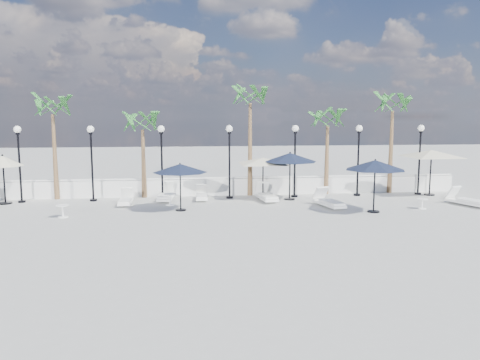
{
  "coord_description": "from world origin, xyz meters",
  "views": [
    {
      "loc": [
        -2.31,
        -17.77,
        4.28
      ],
      "look_at": [
        0.09,
        2.58,
        1.5
      ],
      "focal_mm": 35.0,
      "sensor_mm": 36.0,
      "label": 1
    }
  ],
  "objects": [
    {
      "name": "side_table_2",
      "position": [
        8.69,
        2.58,
        0.29
      ],
      "size": [
        0.49,
        0.49,
        0.48
      ],
      "color": "white",
      "rests_on": "ground"
    },
    {
      "name": "lounger_5",
      "position": [
        -1.49,
        6.22,
        0.22
      ],
      "size": [
        0.61,
        1.8,
        0.67
      ],
      "rotation": [
        0.0,
        0.0,
        -0.02
      ],
      "color": "white",
      "rests_on": "ground"
    },
    {
      "name": "lamppost_0",
      "position": [
        -10.5,
        6.5,
        2.49
      ],
      "size": [
        0.36,
        0.36,
        3.84
      ],
      "color": "black",
      "rests_on": "ground"
    },
    {
      "name": "lamppost_6",
      "position": [
        10.5,
        6.5,
        2.49
      ],
      "size": [
        0.36,
        0.36,
        3.84
      ],
      "color": "black",
      "rests_on": "ground"
    },
    {
      "name": "lounger_2",
      "position": [
        -3.31,
        6.22,
        0.27
      ],
      "size": [
        0.88,
        2.21,
        0.81
      ],
      "rotation": [
        0.0,
        0.0,
        -0.08
      ],
      "color": "white",
      "rests_on": "ground"
    },
    {
      "name": "lamppost_1",
      "position": [
        -7.0,
        6.5,
        2.49
      ],
      "size": [
        0.36,
        0.36,
        3.84
      ],
      "color": "black",
      "rests_on": "ground"
    },
    {
      "name": "balustrade",
      "position": [
        0.0,
        7.5,
        0.47
      ],
      "size": [
        26.0,
        0.3,
        1.01
      ],
      "color": "silver",
      "rests_on": "ground"
    },
    {
      "name": "ground",
      "position": [
        0.0,
        0.0,
        0.0
      ],
      "size": [
        100.0,
        100.0,
        0.0
      ],
      "primitive_type": "plane",
      "color": "#ADADA8",
      "rests_on": "ground"
    },
    {
      "name": "parasol_cream_sq_a",
      "position": [
        1.73,
        6.2,
        2.14
      ],
      "size": [
        4.72,
        4.72,
        2.32
      ],
      "color": "black",
      "rests_on": "ground"
    },
    {
      "name": "lounger_3",
      "position": [
        -5.23,
        5.27,
        0.23
      ],
      "size": [
        0.62,
        1.82,
        0.68
      ],
      "rotation": [
        0.0,
        0.0,
        0.01
      ],
      "color": "white",
      "rests_on": "ground"
    },
    {
      "name": "palm_1",
      "position": [
        -4.5,
        7.3,
        3.75
      ],
      "size": [
        2.6,
        2.6,
        4.7
      ],
      "color": "brown",
      "rests_on": "ground"
    },
    {
      "name": "parasol_cream_small",
      "position": [
        -11.18,
        6.2,
        2.1
      ],
      "size": [
        2.0,
        2.0,
        2.46
      ],
      "color": "black",
      "rests_on": "ground"
    },
    {
      "name": "palm_2",
      "position": [
        1.2,
        7.3,
        5.12
      ],
      "size": [
        2.6,
        2.6,
        6.1
      ],
      "color": "brown",
      "rests_on": "ground"
    },
    {
      "name": "parasol_navy_mid",
      "position": [
        3.06,
        5.72,
        2.19
      ],
      "size": [
        2.78,
        2.78,
        2.49
      ],
      "color": "black",
      "rests_on": "ground"
    },
    {
      "name": "parasol_navy_right",
      "position": [
        6.11,
        2.1,
        2.13
      ],
      "size": [
        2.7,
        2.7,
        2.42
      ],
      "color": "black",
      "rests_on": "ground"
    },
    {
      "name": "side_table_1",
      "position": [
        -3.07,
        4.9,
        0.34
      ],
      "size": [
        0.58,
        0.58,
        0.56
      ],
      "color": "white",
      "rests_on": "ground"
    },
    {
      "name": "side_table_0",
      "position": [
        -7.54,
        2.61,
        0.33
      ],
      "size": [
        0.56,
        0.56,
        0.54
      ],
      "color": "white",
      "rests_on": "ground"
    },
    {
      "name": "lounger_4",
      "position": [
        1.8,
        5.55,
        0.27
      ],
      "size": [
        0.94,
        2.23,
        0.81
      ],
      "rotation": [
        0.0,
        0.0,
        0.11
      ],
      "color": "white",
      "rests_on": "ground"
    },
    {
      "name": "lamppost_3",
      "position": [
        0.0,
        6.5,
        2.49
      ],
      "size": [
        0.36,
        0.36,
        3.84
      ],
      "color": "black",
      "rests_on": "ground"
    },
    {
      "name": "lounger_6",
      "position": [
        4.47,
        3.48,
        0.26
      ],
      "size": [
        1.12,
        2.2,
        0.79
      ],
      "rotation": [
        0.0,
        0.0,
        0.22
      ],
      "color": "white",
      "rests_on": "ground"
    },
    {
      "name": "lamppost_4",
      "position": [
        3.5,
        6.5,
        2.49
      ],
      "size": [
        0.36,
        0.36,
        3.84
      ],
      "color": "black",
      "rests_on": "ground"
    },
    {
      "name": "lamppost_5",
      "position": [
        7.0,
        6.5,
        2.49
      ],
      "size": [
        0.36,
        0.36,
        3.84
      ],
      "color": "black",
      "rests_on": "ground"
    },
    {
      "name": "parasol_cream_sq_b",
      "position": [
        11.02,
        6.2,
        2.47
      ],
      "size": [
        5.33,
        5.33,
        2.67
      ],
      "color": "black",
      "rests_on": "ground"
    },
    {
      "name": "lounger_7",
      "position": [
        11.24,
        3.12,
        0.26
      ],
      "size": [
        1.31,
        2.16,
        0.77
      ],
      "rotation": [
        0.0,
        0.0,
        0.35
      ],
      "color": "white",
      "rests_on": "ground"
    },
    {
      "name": "palm_4",
      "position": [
        9.2,
        7.3,
        4.73
      ],
      "size": [
        2.6,
        2.6,
        5.7
      ],
      "color": "brown",
      "rests_on": "ground"
    },
    {
      "name": "parasol_navy_left",
      "position": [
        -2.54,
        3.51,
        1.95
      ],
      "size": [
        2.5,
        2.5,
        2.21
      ],
      "color": "black",
      "rests_on": "ground"
    },
    {
      "name": "palm_3",
      "position": [
        5.5,
        7.3,
        3.95
      ],
      "size": [
        2.6,
        2.6,
        4.9
      ],
      "color": "brown",
      "rests_on": "ground"
    },
    {
      "name": "lamppost_2",
      "position": [
        -3.5,
        6.5,
        2.49
      ],
      "size": [
        0.36,
        0.36,
        3.84
      ],
      "color": "black",
      "rests_on": "ground"
    },
    {
      "name": "palm_0",
      "position": [
        -9.0,
        7.3,
        4.53
      ],
      "size": [
        2.6,
        2.6,
        5.5
      ],
      "color": "brown",
      "rests_on": "ground"
    }
  ]
}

